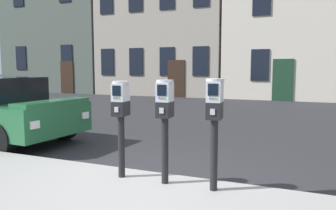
{
  "coord_description": "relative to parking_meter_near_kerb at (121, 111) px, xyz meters",
  "views": [
    {
      "loc": [
        1.93,
        -4.01,
        1.61
      ],
      "look_at": [
        0.25,
        -0.07,
        1.14
      ],
      "focal_mm": 35.84,
      "sensor_mm": 36.0,
      "label": 1
    }
  ],
  "objects": [
    {
      "name": "townhouse_brick_corner",
      "position": [
        1.95,
        16.42,
        3.87
      ],
      "size": [
        8.13,
        5.34,
        9.81
      ],
      "color": "beige",
      "rests_on": "ground_plane"
    },
    {
      "name": "parking_meter_near_kerb",
      "position": [
        0.0,
        0.0,
        0.0
      ],
      "size": [
        0.23,
        0.26,
        1.31
      ],
      "rotation": [
        0.0,
        0.0,
        -1.5
      ],
      "color": "black",
      "rests_on": "sidewalk_slab"
    },
    {
      "name": "ground_plane",
      "position": [
        0.39,
        0.17,
        -1.04
      ],
      "size": [
        160.0,
        160.0,
        0.0
      ],
      "primitive_type": "plane",
      "color": "#28282B"
    },
    {
      "name": "townhouse_orange_brick",
      "position": [
        -6.23,
        17.28,
        4.49
      ],
      "size": [
        7.95,
        7.07,
        11.06
      ],
      "color": "#9E9384",
      "rests_on": "ground_plane"
    },
    {
      "name": "townhouse_cream_stone",
      "position": [
        -14.31,
        17.17,
        5.4
      ],
      "size": [
        7.9,
        6.83,
        12.88
      ],
      "color": "#4C564C",
      "rests_on": "ground_plane"
    },
    {
      "name": "parking_meter_twin_adjacent",
      "position": [
        0.64,
        0.0,
        0.02
      ],
      "size": [
        0.23,
        0.26,
        1.33
      ],
      "rotation": [
        0.0,
        0.0,
        -1.5
      ],
      "color": "black",
      "rests_on": "sidewalk_slab"
    },
    {
      "name": "parking_meter_end_of_row",
      "position": [
        1.29,
        0.0,
        0.03
      ],
      "size": [
        0.23,
        0.26,
        1.35
      ],
      "rotation": [
        0.0,
        0.0,
        -1.5
      ],
      "color": "black",
      "rests_on": "sidewalk_slab"
    }
  ]
}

